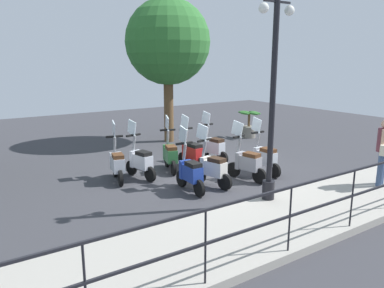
% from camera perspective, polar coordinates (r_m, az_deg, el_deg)
% --- Properties ---
extents(ground_plane, '(28.00, 28.00, 0.00)m').
position_cam_1_polar(ground_plane, '(10.25, 2.96, -4.78)').
color(ground_plane, '#38383D').
extents(promenade_walkway, '(2.20, 20.00, 0.15)m').
position_cam_1_polar(promenade_walkway, '(8.06, 16.58, -9.72)').
color(promenade_walkway, '#A39E93').
rests_on(promenade_walkway, ground_plane).
extents(fence_railing, '(0.04, 16.03, 1.07)m').
position_cam_1_polar(fence_railing, '(7.21, 23.37, -5.92)').
color(fence_railing, black).
rests_on(fence_railing, promenade_walkway).
extents(lamp_post_near, '(0.26, 0.90, 4.39)m').
position_cam_1_polar(lamp_post_near, '(7.85, 12.12, 5.27)').
color(lamp_post_near, black).
rests_on(lamp_post_near, promenade_walkway).
extents(pedestrian_with_bag, '(0.46, 0.61, 1.59)m').
position_cam_1_polar(pedestrian_with_bag, '(9.83, 27.18, -0.44)').
color(pedestrian_with_bag, '#384C70').
rests_on(pedestrian_with_bag, promenade_walkway).
extents(tree_distant, '(3.13, 3.13, 5.28)m').
position_cam_1_polar(tree_distant, '(14.18, -3.71, 15.18)').
color(tree_distant, brown).
rests_on(tree_distant, ground_plane).
extents(potted_palm, '(1.06, 0.66, 1.05)m').
position_cam_1_polar(potted_palm, '(15.26, 8.64, 2.66)').
color(potted_palm, slate).
rests_on(potted_palm, ground_plane).
extents(scooter_near_0, '(1.23, 0.44, 1.54)m').
position_cam_1_polar(scooter_near_0, '(10.38, 10.91, -1.99)').
color(scooter_near_0, black).
rests_on(scooter_near_0, ground_plane).
extents(scooter_near_1, '(1.22, 0.50, 1.54)m').
position_cam_1_polar(scooter_near_1, '(9.80, 8.36, -2.78)').
color(scooter_near_1, black).
rests_on(scooter_near_1, ground_plane).
extents(scooter_near_2, '(1.22, 0.51, 1.54)m').
position_cam_1_polar(scooter_near_2, '(9.24, 3.08, -3.61)').
color(scooter_near_2, black).
rests_on(scooter_near_2, ground_plane).
extents(scooter_near_3, '(1.23, 0.44, 1.54)m').
position_cam_1_polar(scooter_near_3, '(8.87, -0.29, -4.30)').
color(scooter_near_3, black).
rests_on(scooter_near_3, ground_plane).
extents(scooter_far_0, '(1.23, 0.45, 1.54)m').
position_cam_1_polar(scooter_far_0, '(11.44, 3.26, -0.41)').
color(scooter_far_0, black).
rests_on(scooter_far_0, ground_plane).
extents(scooter_far_1, '(1.23, 0.44, 1.54)m').
position_cam_1_polar(scooter_far_1, '(10.73, -0.05, -1.27)').
color(scooter_far_1, black).
rests_on(scooter_far_1, ground_plane).
extents(scooter_far_2, '(1.20, 0.55, 1.54)m').
position_cam_1_polar(scooter_far_2, '(10.52, -3.37, -1.58)').
color(scooter_far_2, black).
rests_on(scooter_far_2, ground_plane).
extents(scooter_far_3, '(1.22, 0.48, 1.54)m').
position_cam_1_polar(scooter_far_3, '(9.94, -7.87, -2.54)').
color(scooter_far_3, black).
rests_on(scooter_far_3, ground_plane).
extents(scooter_far_4, '(1.22, 0.50, 1.54)m').
position_cam_1_polar(scooter_far_4, '(9.81, -11.33, -2.88)').
color(scooter_far_4, black).
rests_on(scooter_far_4, ground_plane).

